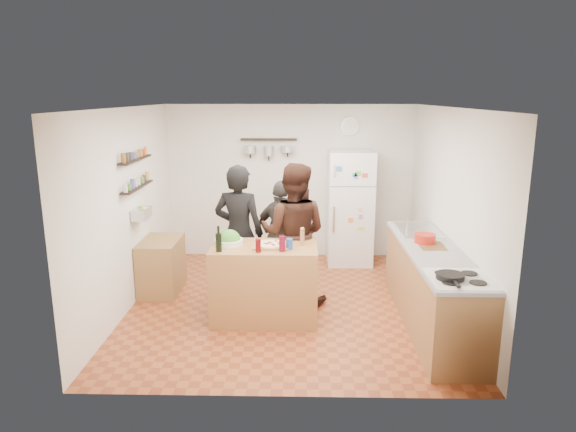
{
  "coord_description": "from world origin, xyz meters",
  "views": [
    {
      "loc": [
        0.14,
        -6.22,
        2.65
      ],
      "look_at": [
        0.0,
        0.1,
        1.15
      ],
      "focal_mm": 32.0,
      "sensor_mm": 36.0,
      "label": 1
    }
  ],
  "objects_px": {
    "prep_island": "(265,282)",
    "counter_run": "(432,288)",
    "red_bowl": "(425,238)",
    "wall_clock": "(350,127)",
    "person_back": "(282,235)",
    "side_table": "(162,266)",
    "pepper_mill": "(302,238)",
    "person_center": "(293,234)",
    "skillet": "(450,276)",
    "salt_canister": "(289,244)",
    "wine_bottle": "(219,242)",
    "salad_bowl": "(229,242)",
    "fridge": "(350,208)",
    "person_left": "(239,233)"
  },
  "relations": [
    {
      "from": "prep_island",
      "to": "counter_run",
      "type": "bearing_deg",
      "value": -3.58
    },
    {
      "from": "prep_island",
      "to": "counter_run",
      "type": "xyz_separation_m",
      "value": [
        1.97,
        -0.12,
        -0.01
      ]
    },
    {
      "from": "salad_bowl",
      "to": "wine_bottle",
      "type": "relative_size",
      "value": 1.59
    },
    {
      "from": "salad_bowl",
      "to": "person_left",
      "type": "bearing_deg",
      "value": 85.02
    },
    {
      "from": "prep_island",
      "to": "side_table",
      "type": "xyz_separation_m",
      "value": [
        -1.47,
        0.84,
        -0.09
      ]
    },
    {
      "from": "counter_run",
      "to": "person_center",
      "type": "bearing_deg",
      "value": 157.76
    },
    {
      "from": "person_center",
      "to": "salad_bowl",
      "type": "bearing_deg",
      "value": 44.64
    },
    {
      "from": "pepper_mill",
      "to": "salt_canister",
      "type": "xyz_separation_m",
      "value": [
        -0.15,
        -0.17,
        -0.02
      ]
    },
    {
      "from": "wine_bottle",
      "to": "counter_run",
      "type": "bearing_deg",
      "value": 2.24
    },
    {
      "from": "prep_island",
      "to": "person_left",
      "type": "relative_size",
      "value": 0.7
    },
    {
      "from": "fridge",
      "to": "side_table",
      "type": "height_order",
      "value": "fridge"
    },
    {
      "from": "salad_bowl",
      "to": "skillet",
      "type": "bearing_deg",
      "value": -26.42
    },
    {
      "from": "wine_bottle",
      "to": "wall_clock",
      "type": "distance_m",
      "value": 3.42
    },
    {
      "from": "skillet",
      "to": "wall_clock",
      "type": "height_order",
      "value": "wall_clock"
    },
    {
      "from": "wine_bottle",
      "to": "counter_run",
      "type": "xyz_separation_m",
      "value": [
        2.47,
        0.1,
        -0.56
      ]
    },
    {
      "from": "side_table",
      "to": "person_center",
      "type": "bearing_deg",
      "value": -9.3
    },
    {
      "from": "pepper_mill",
      "to": "person_center",
      "type": "relative_size",
      "value": 0.09
    },
    {
      "from": "skillet",
      "to": "side_table",
      "type": "height_order",
      "value": "skillet"
    },
    {
      "from": "counter_run",
      "to": "skillet",
      "type": "relative_size",
      "value": 9.72
    },
    {
      "from": "wine_bottle",
      "to": "pepper_mill",
      "type": "height_order",
      "value": "wine_bottle"
    },
    {
      "from": "salad_bowl",
      "to": "pepper_mill",
      "type": "bearing_deg",
      "value": 0.0
    },
    {
      "from": "skillet",
      "to": "person_center",
      "type": "bearing_deg",
      "value": 133.17
    },
    {
      "from": "salad_bowl",
      "to": "side_table",
      "type": "xyz_separation_m",
      "value": [
        -1.05,
        0.79,
        -0.58
      ]
    },
    {
      "from": "counter_run",
      "to": "fridge",
      "type": "relative_size",
      "value": 1.46
    },
    {
      "from": "skillet",
      "to": "fridge",
      "type": "bearing_deg",
      "value": 101.26
    },
    {
      "from": "prep_island",
      "to": "wine_bottle",
      "type": "distance_m",
      "value": 0.78
    },
    {
      "from": "salad_bowl",
      "to": "wall_clock",
      "type": "bearing_deg",
      "value": 56.27
    },
    {
      "from": "person_left",
      "to": "wall_clock",
      "type": "height_order",
      "value": "wall_clock"
    },
    {
      "from": "person_back",
      "to": "side_table",
      "type": "distance_m",
      "value": 1.71
    },
    {
      "from": "pepper_mill",
      "to": "red_bowl",
      "type": "distance_m",
      "value": 1.47
    },
    {
      "from": "salt_canister",
      "to": "person_center",
      "type": "bearing_deg",
      "value": 86.56
    },
    {
      "from": "salt_canister",
      "to": "person_left",
      "type": "relative_size",
      "value": 0.07
    },
    {
      "from": "salt_canister",
      "to": "wall_clock",
      "type": "bearing_deg",
      "value": 70.69
    },
    {
      "from": "fridge",
      "to": "skillet",
      "type": "bearing_deg",
      "value": -78.74
    },
    {
      "from": "pepper_mill",
      "to": "wall_clock",
      "type": "height_order",
      "value": "wall_clock"
    },
    {
      "from": "salad_bowl",
      "to": "skillet",
      "type": "height_order",
      "value": "salad_bowl"
    },
    {
      "from": "person_left",
      "to": "skillet",
      "type": "height_order",
      "value": "person_left"
    },
    {
      "from": "person_center",
      "to": "skillet",
      "type": "height_order",
      "value": "person_center"
    },
    {
      "from": "person_back",
      "to": "red_bowl",
      "type": "xyz_separation_m",
      "value": [
        1.75,
        -0.91,
        0.22
      ]
    },
    {
      "from": "person_back",
      "to": "red_bowl",
      "type": "distance_m",
      "value": 1.98
    },
    {
      "from": "wine_bottle",
      "to": "red_bowl",
      "type": "height_order",
      "value": "wine_bottle"
    },
    {
      "from": "pepper_mill",
      "to": "fridge",
      "type": "bearing_deg",
      "value": 70.09
    },
    {
      "from": "salad_bowl",
      "to": "wall_clock",
      "type": "distance_m",
      "value": 3.19
    },
    {
      "from": "person_center",
      "to": "person_back",
      "type": "distance_m",
      "value": 0.57
    },
    {
      "from": "prep_island",
      "to": "wall_clock",
      "type": "distance_m",
      "value": 3.26
    },
    {
      "from": "fridge",
      "to": "side_table",
      "type": "relative_size",
      "value": 2.25
    },
    {
      "from": "pepper_mill",
      "to": "person_center",
      "type": "xyz_separation_m",
      "value": [
        -0.11,
        0.49,
        -0.08
      ]
    },
    {
      "from": "person_left",
      "to": "side_table",
      "type": "bearing_deg",
      "value": 0.96
    },
    {
      "from": "skillet",
      "to": "counter_run",
      "type": "bearing_deg",
      "value": 84.08
    },
    {
      "from": "red_bowl",
      "to": "wall_clock",
      "type": "distance_m",
      "value": 2.72
    }
  ]
}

